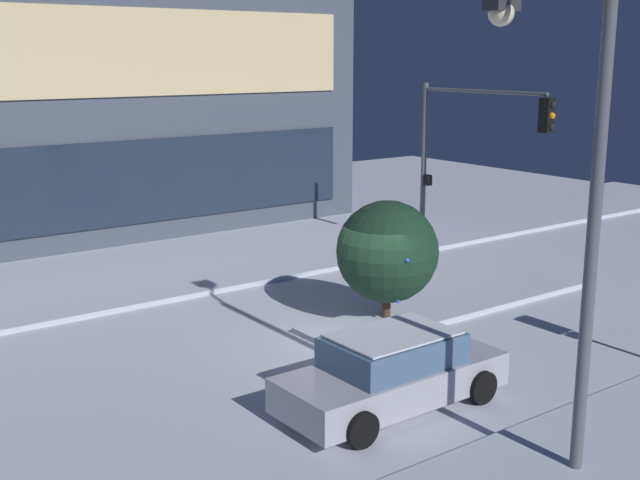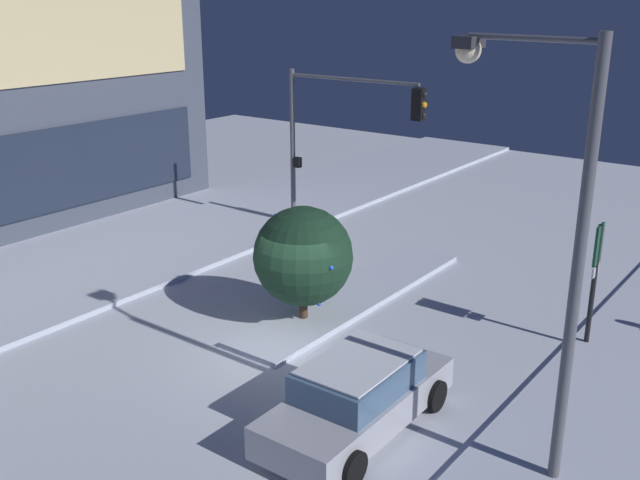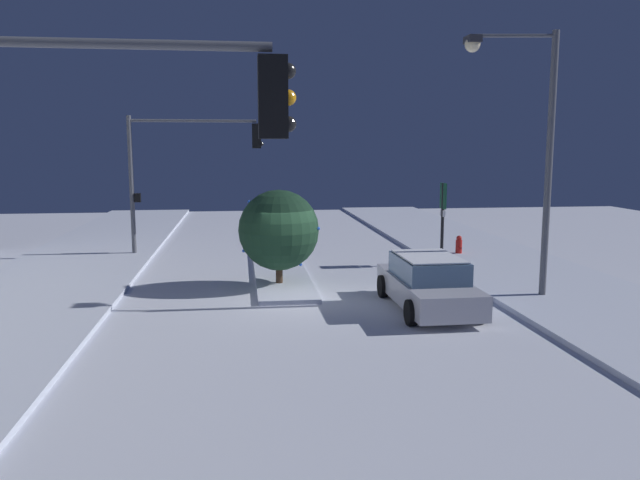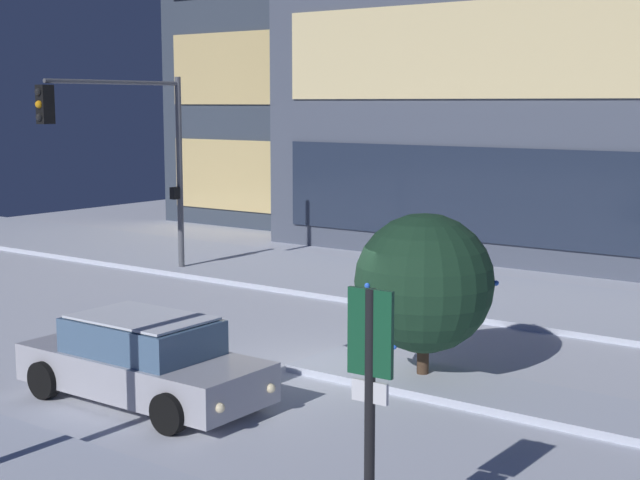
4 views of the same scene
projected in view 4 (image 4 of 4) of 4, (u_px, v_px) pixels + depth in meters
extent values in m
plane|color=silver|center=(331.00, 374.00, 17.86)|extent=(52.00, 52.00, 0.00)
cube|color=silver|center=(512.00, 300.00, 24.20)|extent=(52.00, 5.20, 0.14)
cube|color=silver|center=(526.00, 400.00, 16.02)|extent=(9.00, 1.80, 0.14)
cube|color=#232D42|center=(554.00, 199.00, 28.02)|extent=(19.71, 0.10, 2.97)
cube|color=#F9E09E|center=(560.00, 47.00, 27.38)|extent=(19.71, 0.10, 2.97)
cube|color=#E5C67F|center=(309.00, 180.00, 36.11)|extent=(14.20, 0.10, 2.86)
cube|color=#E5C67F|center=(309.00, 66.00, 35.49)|extent=(14.20, 0.10, 2.86)
cube|color=#B7B7C1|center=(143.00, 371.00, 16.14)|extent=(4.60, 1.84, 0.66)
cube|color=slate|center=(142.00, 337.00, 16.05)|extent=(2.49, 1.64, 0.60)
cube|color=white|center=(142.00, 317.00, 16.00)|extent=(2.30, 1.53, 0.04)
sphere|color=#F9E5B2|center=(271.00, 388.00, 15.28)|extent=(0.16, 0.16, 0.16)
sphere|color=#F9E5B2|center=(220.00, 408.00, 14.30)|extent=(0.16, 0.16, 0.16)
cylinder|color=black|center=(245.00, 385.00, 16.00)|extent=(0.66, 0.23, 0.66)
cylinder|color=black|center=(169.00, 413.00, 14.56)|extent=(0.66, 0.23, 0.66)
cylinder|color=black|center=(123.00, 357.00, 17.77)|extent=(0.66, 0.23, 0.66)
cylinder|color=black|center=(44.00, 380.00, 16.32)|extent=(0.66, 0.23, 0.66)
cylinder|color=#565960|center=(180.00, 175.00, 28.28)|extent=(0.18, 0.18, 5.84)
cylinder|color=#565960|center=(116.00, 82.00, 25.99)|extent=(0.12, 4.78, 0.12)
cube|color=black|center=(45.00, 104.00, 24.17)|extent=(0.32, 0.36, 1.00)
sphere|color=black|center=(38.00, 92.00, 23.97)|extent=(0.20, 0.20, 0.20)
sphere|color=orange|center=(39.00, 104.00, 24.02)|extent=(0.20, 0.20, 0.20)
sphere|color=black|center=(40.00, 117.00, 24.07)|extent=(0.20, 0.20, 0.20)
cube|color=black|center=(175.00, 193.00, 28.18)|extent=(0.20, 0.24, 0.36)
cylinder|color=black|center=(370.00, 428.00, 10.34)|extent=(0.12, 0.12, 3.11)
cube|color=#144C2D|center=(370.00, 333.00, 10.19)|extent=(0.55, 0.08, 0.96)
cube|color=white|center=(370.00, 392.00, 10.28)|extent=(0.44, 0.07, 0.24)
cylinder|color=#473323|center=(423.00, 361.00, 17.35)|extent=(0.22, 0.22, 0.75)
sphere|color=#193823|center=(424.00, 283.00, 17.14)|extent=(2.55, 2.55, 2.55)
sphere|color=blue|center=(367.00, 286.00, 16.42)|extent=(0.10, 0.10, 0.10)
sphere|color=blue|center=(394.00, 347.00, 16.89)|extent=(0.10, 0.10, 0.10)
sphere|color=blue|center=(451.00, 228.00, 17.72)|extent=(0.10, 0.10, 0.10)
sphere|color=blue|center=(453.00, 307.00, 18.13)|extent=(0.10, 0.10, 0.10)
sphere|color=blue|center=(479.00, 308.00, 17.62)|extent=(0.10, 0.10, 0.10)
sphere|color=blue|center=(467.00, 333.00, 17.42)|extent=(0.10, 0.10, 0.10)
sphere|color=blue|center=(496.00, 283.00, 16.89)|extent=(0.10, 0.10, 0.10)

